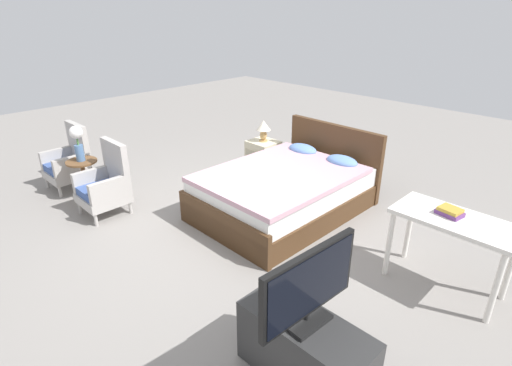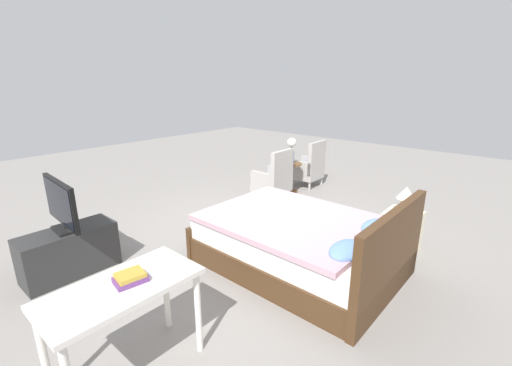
{
  "view_description": "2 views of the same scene",
  "coord_description": "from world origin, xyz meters",
  "px_view_note": "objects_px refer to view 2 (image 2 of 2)",
  "views": [
    {
      "loc": [
        3.18,
        -2.62,
        2.46
      ],
      "look_at": [
        0.23,
        0.32,
        0.59
      ],
      "focal_mm": 28.0,
      "sensor_mm": 36.0,
      "label": 1
    },
    {
      "loc": [
        3.17,
        2.82,
        2.08
      ],
      "look_at": [
        0.1,
        0.16,
        0.84
      ],
      "focal_mm": 24.0,
      "sensor_mm": 36.0,
      "label": 2
    }
  ],
  "objects_px": {
    "bed": "(301,243)",
    "flower_vase": "(292,148)",
    "tv_stand": "(69,252)",
    "book_stack": "(130,278)",
    "tv_flatscreen": "(61,205)",
    "table_lamp": "(406,196)",
    "armchair_by_window_left": "(309,168)",
    "nightstand": "(401,232)",
    "vanity_desk": "(123,299)",
    "armchair_by_window_right": "(274,180)",
    "side_table": "(291,174)"
  },
  "relations": [
    {
      "from": "tv_flatscreen",
      "to": "book_stack",
      "type": "distance_m",
      "value": 1.77
    },
    {
      "from": "bed",
      "to": "armchair_by_window_left",
      "type": "bearing_deg",
      "value": -149.02
    },
    {
      "from": "book_stack",
      "to": "tv_flatscreen",
      "type": "bearing_deg",
      "value": -96.96
    },
    {
      "from": "table_lamp",
      "to": "side_table",
      "type": "bearing_deg",
      "value": -113.42
    },
    {
      "from": "tv_stand",
      "to": "vanity_desk",
      "type": "relative_size",
      "value": 0.92
    },
    {
      "from": "armchair_by_window_right",
      "to": "book_stack",
      "type": "distance_m",
      "value": 3.93
    },
    {
      "from": "armchair_by_window_left",
      "to": "book_stack",
      "type": "bearing_deg",
      "value": 18.12
    },
    {
      "from": "tv_stand",
      "to": "bed",
      "type": "bearing_deg",
      "value": 133.8
    },
    {
      "from": "armchair_by_window_right",
      "to": "tv_flatscreen",
      "type": "bearing_deg",
      "value": -3.58
    },
    {
      "from": "nightstand",
      "to": "tv_flatscreen",
      "type": "height_order",
      "value": "tv_flatscreen"
    },
    {
      "from": "armchair_by_window_right",
      "to": "nightstand",
      "type": "bearing_deg",
      "value": 78.56
    },
    {
      "from": "bed",
      "to": "armchair_by_window_left",
      "type": "relative_size",
      "value": 2.35
    },
    {
      "from": "table_lamp",
      "to": "tv_stand",
      "type": "bearing_deg",
      "value": -41.69
    },
    {
      "from": "table_lamp",
      "to": "tv_stand",
      "type": "height_order",
      "value": "table_lamp"
    },
    {
      "from": "armchair_by_window_right",
      "to": "nightstand",
      "type": "distance_m",
      "value": 2.42
    },
    {
      "from": "side_table",
      "to": "tv_flatscreen",
      "type": "xyz_separation_m",
      "value": [
        3.94,
        -0.17,
        0.46
      ]
    },
    {
      "from": "vanity_desk",
      "to": "book_stack",
      "type": "relative_size",
      "value": 4.43
    },
    {
      "from": "table_lamp",
      "to": "nightstand",
      "type": "bearing_deg",
      "value": -90.0
    },
    {
      "from": "flower_vase",
      "to": "nightstand",
      "type": "height_order",
      "value": "flower_vase"
    },
    {
      "from": "side_table",
      "to": "flower_vase",
      "type": "height_order",
      "value": "flower_vase"
    },
    {
      "from": "armchair_by_window_right",
      "to": "vanity_desk",
      "type": "bearing_deg",
      "value": 22.74
    },
    {
      "from": "book_stack",
      "to": "armchair_by_window_right",
      "type": "bearing_deg",
      "value": -156.72
    },
    {
      "from": "armchair_by_window_right",
      "to": "book_stack",
      "type": "relative_size",
      "value": 3.92
    },
    {
      "from": "bed",
      "to": "book_stack",
      "type": "relative_size",
      "value": 9.21
    },
    {
      "from": "armchair_by_window_left",
      "to": "nightstand",
      "type": "xyz_separation_m",
      "value": [
        1.61,
        2.37,
        -0.11
      ]
    },
    {
      "from": "bed",
      "to": "armchair_by_window_right",
      "type": "height_order",
      "value": "bed"
    },
    {
      "from": "flower_vase",
      "to": "tv_stand",
      "type": "bearing_deg",
      "value": -2.46
    },
    {
      "from": "armchair_by_window_right",
      "to": "bed",
      "type": "bearing_deg",
      "value": 45.68
    },
    {
      "from": "bed",
      "to": "flower_vase",
      "type": "distance_m",
      "value": 2.8
    },
    {
      "from": "side_table",
      "to": "vanity_desk",
      "type": "relative_size",
      "value": 0.54
    },
    {
      "from": "armchair_by_window_right",
      "to": "tv_stand",
      "type": "height_order",
      "value": "armchair_by_window_right"
    },
    {
      "from": "flower_vase",
      "to": "book_stack",
      "type": "xyz_separation_m",
      "value": [
        4.15,
        1.59,
        -0.09
      ]
    },
    {
      "from": "tv_stand",
      "to": "vanity_desk",
      "type": "height_order",
      "value": "vanity_desk"
    },
    {
      "from": "table_lamp",
      "to": "vanity_desk",
      "type": "height_order",
      "value": "table_lamp"
    },
    {
      "from": "armchair_by_window_left",
      "to": "book_stack",
      "type": "distance_m",
      "value": 4.98
    },
    {
      "from": "armchair_by_window_right",
      "to": "vanity_desk",
      "type": "xyz_separation_m",
      "value": [
        3.65,
        1.53,
        0.25
      ]
    },
    {
      "from": "nightstand",
      "to": "tv_stand",
      "type": "relative_size",
      "value": 0.54
    },
    {
      "from": "tv_flatscreen",
      "to": "vanity_desk",
      "type": "height_order",
      "value": "tv_flatscreen"
    },
    {
      "from": "tv_flatscreen",
      "to": "tv_stand",
      "type": "bearing_deg",
      "value": 176.67
    },
    {
      "from": "armchair_by_window_left",
      "to": "book_stack",
      "type": "height_order",
      "value": "armchair_by_window_left"
    },
    {
      "from": "armchair_by_window_left",
      "to": "vanity_desk",
      "type": "bearing_deg",
      "value": 17.75
    },
    {
      "from": "flower_vase",
      "to": "tv_flatscreen",
      "type": "height_order",
      "value": "tv_flatscreen"
    },
    {
      "from": "armchair_by_window_left",
      "to": "armchair_by_window_right",
      "type": "height_order",
      "value": "same"
    },
    {
      "from": "vanity_desk",
      "to": "book_stack",
      "type": "distance_m",
      "value": 0.16
    },
    {
      "from": "tv_stand",
      "to": "tv_flatscreen",
      "type": "bearing_deg",
      "value": -3.33
    },
    {
      "from": "flower_vase",
      "to": "tv_flatscreen",
      "type": "distance_m",
      "value": 3.94
    },
    {
      "from": "armchair_by_window_right",
      "to": "book_stack",
      "type": "xyz_separation_m",
      "value": [
        3.59,
        1.54,
        0.4
      ]
    },
    {
      "from": "nightstand",
      "to": "book_stack",
      "type": "relative_size",
      "value": 2.22
    },
    {
      "from": "book_stack",
      "to": "nightstand",
      "type": "bearing_deg",
      "value": 165.21
    },
    {
      "from": "table_lamp",
      "to": "book_stack",
      "type": "relative_size",
      "value": 1.41
    }
  ]
}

